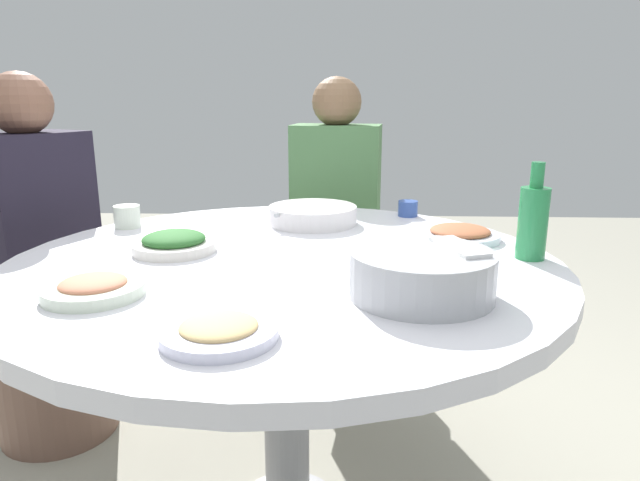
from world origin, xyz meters
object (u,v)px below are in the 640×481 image
object	(u,v)px
tea_cup_near	(408,209)
tea_cup_far	(127,217)
stool_for_diner_right	(55,372)
dish_greens	(174,243)
green_bottle	(533,220)
soup_bowl	(313,215)
stool_for_diner_left	(335,317)
diner_right	(35,217)
dish_noodles	(219,330)
dish_tofu_braise	(460,234)
rice_bowl	(422,273)
round_dining_table	(284,289)
dish_shrimp	(93,288)
diner_left	(336,192)

from	to	relation	value
tea_cup_near	tea_cup_far	xyz separation A→B (m)	(-0.86, -0.20, 0.01)
tea_cup_near	stool_for_diner_right	world-z (taller)	tea_cup_near
dish_greens	green_bottle	world-z (taller)	green_bottle
soup_bowl	stool_for_diner_left	distance (m)	0.76
green_bottle	diner_right	size ratio (longest dim) A/B	0.31
dish_noodles	tea_cup_near	distance (m)	1.06
dish_tofu_braise	tea_cup_far	xyz separation A→B (m)	(-0.97, 0.11, 0.02)
stool_for_diner_left	rice_bowl	bearing A→B (deg)	-80.94
soup_bowl	diner_right	distance (m)	0.88
soup_bowl	green_bottle	size ratio (longest dim) A/B	1.16
dish_noodles	tea_cup_far	distance (m)	0.90
green_bottle	round_dining_table	bearing A→B (deg)	-177.63
soup_bowl	dish_shrimp	size ratio (longest dim) A/B	1.37
soup_bowl	stool_for_diner_right	bearing A→B (deg)	-179.66
dish_greens	green_bottle	size ratio (longest dim) A/B	0.89
tea_cup_far	rice_bowl	bearing A→B (deg)	-35.06
dish_shrimp	diner_left	world-z (taller)	diner_left
round_dining_table	soup_bowl	xyz separation A→B (m)	(0.05, 0.38, 0.11)
round_dining_table	tea_cup_far	xyz separation A→B (m)	(-0.50, 0.31, 0.11)
stool_for_diner_left	soup_bowl	bearing A→B (deg)	-97.05
dish_greens	tea_cup_near	xyz separation A→B (m)	(0.64, 0.46, 0.00)
dish_noodles	green_bottle	size ratio (longest dim) A/B	0.83
dish_shrimp	tea_cup_near	size ratio (longest dim) A/B	3.12
dish_noodles	tea_cup_far	size ratio (longest dim) A/B	2.54
round_dining_table	tea_cup_far	world-z (taller)	tea_cup_far
dish_tofu_braise	diner_left	xyz separation A→B (m)	(-0.35, 0.70, -0.00)
diner_right	round_dining_table	bearing A→B (deg)	-24.50
round_dining_table	rice_bowl	bearing A→B (deg)	-40.37
rice_bowl	soup_bowl	size ratio (longest dim) A/B	1.06
soup_bowl	dish_tofu_braise	world-z (taller)	soup_bowl
rice_bowl	tea_cup_near	size ratio (longest dim) A/B	4.50
tea_cup_far	green_bottle	bearing A→B (deg)	-14.48
stool_for_diner_left	diner_left	world-z (taller)	diner_left
dish_tofu_braise	diner_right	distance (m)	1.30
dish_greens	green_bottle	distance (m)	0.88
dish_shrimp	diner_right	world-z (taller)	diner_right
dish_shrimp	green_bottle	xyz separation A→B (m)	(0.94, 0.30, 0.08)
dish_shrimp	stool_for_diner_left	bearing A→B (deg)	68.68
tea_cup_near	diner_right	xyz separation A→B (m)	(-1.18, -0.13, -0.01)
round_dining_table	tea_cup_near	world-z (taller)	tea_cup_near
dish_tofu_braise	dish_shrimp	world-z (taller)	same
rice_bowl	diner_right	distance (m)	1.29
dish_tofu_braise	tea_cup_far	distance (m)	0.97
round_dining_table	dish_greens	bearing A→B (deg)	170.16
dish_noodles	diner_left	distance (m)	1.38
green_bottle	dish_tofu_braise	bearing A→B (deg)	127.19
dish_tofu_braise	tea_cup_near	distance (m)	0.33
dish_noodles	green_bottle	world-z (taller)	green_bottle
stool_for_diner_left	stool_for_diner_right	xyz separation A→B (m)	(-0.94, -0.53, 0.00)
soup_bowl	tea_cup_far	distance (m)	0.56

